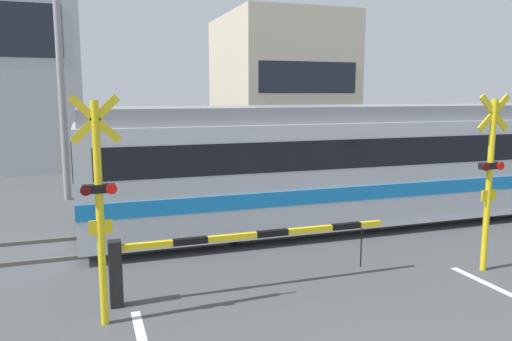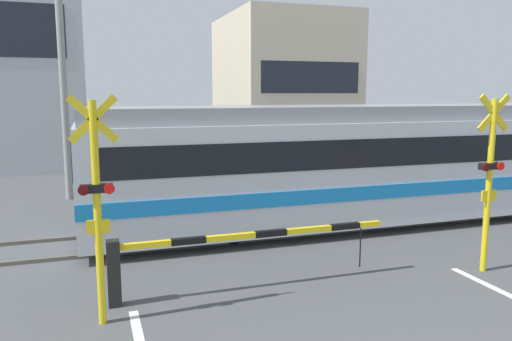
{
  "view_description": "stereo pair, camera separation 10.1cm",
  "coord_description": "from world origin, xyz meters",
  "px_view_note": "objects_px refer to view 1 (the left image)",
  "views": [
    {
      "loc": [
        -3.56,
        -2.39,
        3.29
      ],
      "look_at": [
        0.0,
        7.97,
        1.6
      ],
      "focal_mm": 35.0,
      "sensor_mm": 36.0,
      "label": 1
    },
    {
      "loc": [
        -3.46,
        -2.43,
        3.29
      ],
      "look_at": [
        0.0,
        7.97,
        1.6
      ],
      "focal_mm": 35.0,
      "sensor_mm": 36.0,
      "label": 2
    }
  ],
  "objects_px": {
    "crossing_signal_right": "(490,175)",
    "pedestrian": "(177,160)",
    "crossing_barrier_far": "(274,178)",
    "crossing_barrier_near": "(204,250)",
    "commuter_train": "(418,158)",
    "crossing_signal_left": "(99,201)"
  },
  "relations": [
    {
      "from": "crossing_signal_right",
      "to": "pedestrian",
      "type": "relative_size",
      "value": 1.85
    },
    {
      "from": "crossing_barrier_far",
      "to": "crossing_signal_right",
      "type": "distance_m",
      "value": 7.09
    },
    {
      "from": "crossing_barrier_near",
      "to": "crossing_barrier_far",
      "type": "distance_m",
      "value": 7.24
    },
    {
      "from": "commuter_train",
      "to": "pedestrian",
      "type": "bearing_deg",
      "value": 132.19
    },
    {
      "from": "crossing_barrier_near",
      "to": "crossing_barrier_far",
      "type": "height_order",
      "value": "same"
    },
    {
      "from": "crossing_signal_left",
      "to": "crossing_signal_right",
      "type": "relative_size",
      "value": 1.0
    },
    {
      "from": "crossing_signal_left",
      "to": "crossing_signal_right",
      "type": "height_order",
      "value": "same"
    },
    {
      "from": "crossing_barrier_near",
      "to": "pedestrian",
      "type": "bearing_deg",
      "value": 82.61
    },
    {
      "from": "pedestrian",
      "to": "commuter_train",
      "type": "bearing_deg",
      "value": -47.81
    },
    {
      "from": "commuter_train",
      "to": "crossing_barrier_near",
      "type": "bearing_deg",
      "value": -153.28
    },
    {
      "from": "crossing_barrier_far",
      "to": "pedestrian",
      "type": "bearing_deg",
      "value": 129.43
    },
    {
      "from": "commuter_train",
      "to": "crossing_barrier_far",
      "type": "relative_size",
      "value": 3.56
    },
    {
      "from": "commuter_train",
      "to": "crossing_barrier_near",
      "type": "distance_m",
      "value": 7.4
    },
    {
      "from": "crossing_signal_left",
      "to": "pedestrian",
      "type": "relative_size",
      "value": 1.85
    },
    {
      "from": "crossing_barrier_near",
      "to": "crossing_signal_right",
      "type": "distance_m",
      "value": 5.37
    },
    {
      "from": "commuter_train",
      "to": "crossing_barrier_far",
      "type": "xyz_separation_m",
      "value": [
        -2.93,
        2.96,
        -0.85
      ]
    },
    {
      "from": "pedestrian",
      "to": "crossing_barrier_near",
      "type": "bearing_deg",
      "value": -97.39
    },
    {
      "from": "crossing_signal_left",
      "to": "commuter_train",
      "type": "bearing_deg",
      "value": 25.33
    },
    {
      "from": "commuter_train",
      "to": "crossing_signal_left",
      "type": "relative_size",
      "value": 5.21
    },
    {
      "from": "commuter_train",
      "to": "pedestrian",
      "type": "height_order",
      "value": "commuter_train"
    },
    {
      "from": "crossing_signal_right",
      "to": "pedestrian",
      "type": "distance_m",
      "value": 10.62
    },
    {
      "from": "crossing_barrier_near",
      "to": "crossing_barrier_far",
      "type": "bearing_deg",
      "value": 59.89
    }
  ]
}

